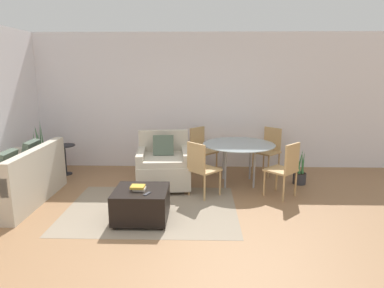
% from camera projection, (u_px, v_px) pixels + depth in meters
% --- Properties ---
extents(ground_plane, '(20.00, 20.00, 0.00)m').
position_uv_depth(ground_plane, '(158.00, 241.00, 4.11)').
color(ground_plane, '#936B47').
extents(wall_back, '(12.00, 0.06, 2.75)m').
position_uv_depth(wall_back, '(176.00, 102.00, 7.04)').
color(wall_back, white).
rests_on(wall_back, ground_plane).
extents(area_rug, '(2.50, 1.88, 0.01)m').
position_uv_depth(area_rug, '(152.00, 209.00, 5.08)').
color(area_rug, gray).
rests_on(area_rug, ground_plane).
extents(couch, '(0.91, 1.77, 0.90)m').
position_uv_depth(couch, '(18.00, 184.00, 5.28)').
color(couch, beige).
rests_on(couch, ground_plane).
extents(armchair, '(0.98, 1.02, 0.94)m').
position_uv_depth(armchair, '(164.00, 166.00, 5.99)').
color(armchair, beige).
rests_on(armchair, ground_plane).
extents(ottoman, '(0.72, 0.69, 0.44)m').
position_uv_depth(ottoman, '(141.00, 203.00, 4.66)').
color(ottoman, black).
rests_on(ottoman, ground_plane).
extents(book_stack, '(0.20, 0.16, 0.06)m').
position_uv_depth(book_stack, '(138.00, 188.00, 4.59)').
color(book_stack, beige).
rests_on(book_stack, ottoman).
extents(tv_remote_primary, '(0.09, 0.14, 0.01)m').
position_uv_depth(tv_remote_primary, '(147.00, 194.00, 4.45)').
color(tv_remote_primary, '#333338').
rests_on(tv_remote_primary, ottoman).
extents(tv_remote_secondary, '(0.12, 0.15, 0.01)m').
position_uv_depth(tv_remote_secondary, '(141.00, 187.00, 4.69)').
color(tv_remote_secondary, '#B7B7BC').
rests_on(tv_remote_secondary, ottoman).
extents(potted_plant, '(0.33, 0.33, 1.09)m').
position_uv_depth(potted_plant, '(41.00, 163.00, 6.63)').
color(potted_plant, maroon).
rests_on(potted_plant, ground_plane).
extents(side_table, '(0.40, 0.40, 0.59)m').
position_uv_depth(side_table, '(65.00, 154.00, 6.67)').
color(side_table, black).
rests_on(side_table, ground_plane).
extents(dining_table, '(1.28, 1.28, 0.73)m').
position_uv_depth(dining_table, '(239.00, 147.00, 6.08)').
color(dining_table, '#99A8AD').
rests_on(dining_table, ground_plane).
extents(dining_chair_near_left, '(0.59, 0.59, 0.90)m').
position_uv_depth(dining_chair_near_left, '(201.00, 166.00, 5.47)').
color(dining_chair_near_left, tan).
rests_on(dining_chair_near_left, ground_plane).
extents(dining_chair_near_right, '(0.59, 0.59, 0.90)m').
position_uv_depth(dining_chair_near_right, '(286.00, 166.00, 5.43)').
color(dining_chair_near_right, tan).
rests_on(dining_chair_near_right, ground_plane).
extents(dining_chair_far_left, '(0.59, 0.59, 0.90)m').
position_uv_depth(dining_chair_far_left, '(201.00, 147.00, 6.79)').
color(dining_chair_far_left, tan).
rests_on(dining_chair_far_left, ground_plane).
extents(dining_chair_far_right, '(0.59, 0.59, 0.90)m').
position_uv_depth(dining_chair_far_right, '(269.00, 147.00, 6.75)').
color(dining_chair_far_right, tan).
rests_on(dining_chair_far_right, ground_plane).
extents(potted_plant_small, '(0.23, 0.23, 0.65)m').
position_uv_depth(potted_plant_small, '(300.00, 174.00, 6.16)').
color(potted_plant_small, '#333338').
rests_on(potted_plant_small, ground_plane).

